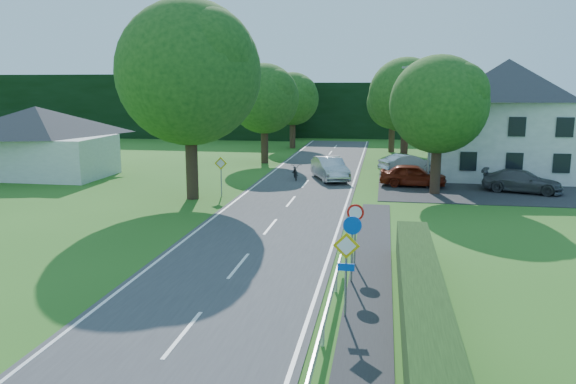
% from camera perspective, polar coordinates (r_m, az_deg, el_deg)
% --- Properties ---
extents(road, '(7.00, 80.00, 0.04)m').
position_cam_1_polar(road, '(28.99, -1.01, -2.60)').
color(road, '#3A3A3D').
rests_on(road, ground).
extents(parking_pad, '(14.00, 16.00, 0.04)m').
position_cam_1_polar(parking_pad, '(41.79, 18.88, 0.99)').
color(parking_pad, '#262629').
rests_on(parking_pad, ground).
extents(line_edge_left, '(0.12, 80.00, 0.01)m').
position_cam_1_polar(line_edge_left, '(29.75, -7.17, -2.29)').
color(line_edge_left, white).
rests_on(line_edge_left, road).
extents(line_edge_right, '(0.12, 80.00, 0.01)m').
position_cam_1_polar(line_edge_right, '(28.57, 5.42, -2.80)').
color(line_edge_right, white).
rests_on(line_edge_right, road).
extents(line_centre, '(0.12, 80.00, 0.01)m').
position_cam_1_polar(line_centre, '(28.99, -1.01, -2.55)').
color(line_centre, white).
rests_on(line_centre, road).
extents(tree_main, '(9.40, 9.40, 11.64)m').
position_cam_1_polar(tree_main, '(33.65, -9.95, 9.09)').
color(tree_main, '#194615').
rests_on(tree_main, ground).
extents(tree_left_far, '(7.00, 7.00, 8.58)m').
position_cam_1_polar(tree_left_far, '(48.85, -2.42, 7.95)').
color(tree_left_far, '#194615').
rests_on(tree_left_far, ground).
extents(tree_right_far, '(7.40, 7.40, 9.09)m').
position_cam_1_polar(tree_right_far, '(49.77, 11.85, 8.08)').
color(tree_right_far, '#194615').
rests_on(tree_right_far, ground).
extents(tree_left_back, '(6.60, 6.60, 8.07)m').
position_cam_1_polar(tree_left_back, '(60.55, 0.47, 8.29)').
color(tree_left_back, '#194615').
rests_on(tree_left_back, ground).
extents(tree_right_back, '(6.20, 6.20, 7.56)m').
position_cam_1_polar(tree_right_back, '(57.77, 10.56, 7.73)').
color(tree_right_back, '#194615').
rests_on(tree_right_back, ground).
extents(tree_right_mid, '(7.00, 7.00, 8.58)m').
position_cam_1_polar(tree_right_mid, '(35.92, 14.98, 6.54)').
color(tree_right_mid, '#194615').
rests_on(tree_right_mid, ground).
extents(treeline_left, '(44.00, 6.00, 8.00)m').
position_cam_1_polar(treeline_left, '(77.28, -15.92, 8.41)').
color(treeline_left, black).
rests_on(treeline_left, ground).
extents(treeline_right, '(30.00, 5.00, 7.00)m').
position_cam_1_polar(treeline_right, '(73.82, 11.99, 8.10)').
color(treeline_right, black).
rests_on(treeline_right, ground).
extents(bungalow_left, '(11.00, 6.50, 5.20)m').
position_cam_1_polar(bungalow_left, '(45.57, -24.07, 4.82)').
color(bungalow_left, beige).
rests_on(bungalow_left, ground).
extents(house_white, '(10.60, 8.40, 8.60)m').
position_cam_1_polar(house_white, '(44.62, 21.19, 7.11)').
color(house_white, silver).
rests_on(house_white, ground).
extents(streetlight, '(2.03, 0.18, 8.00)m').
position_cam_1_polar(streetlight, '(37.87, 14.07, 7.06)').
color(streetlight, gray).
rests_on(streetlight, ground).
extents(sign_priority_right, '(0.78, 0.09, 2.59)m').
position_cam_1_polar(sign_priority_right, '(16.47, 5.93, -6.78)').
color(sign_priority_right, gray).
rests_on(sign_priority_right, ground).
extents(sign_roundabout, '(0.64, 0.08, 2.37)m').
position_cam_1_polar(sign_roundabout, '(19.39, 6.53, -4.46)').
color(sign_roundabout, gray).
rests_on(sign_roundabout, ground).
extents(sign_speed_limit, '(0.64, 0.11, 2.37)m').
position_cam_1_polar(sign_speed_limit, '(21.29, 6.85, -2.81)').
color(sign_speed_limit, gray).
rests_on(sign_speed_limit, ground).
extents(sign_priority_left, '(0.78, 0.09, 2.44)m').
position_cam_1_polar(sign_priority_left, '(34.48, -6.83, 2.37)').
color(sign_priority_left, gray).
rests_on(sign_priority_left, ground).
extents(moving_car, '(3.35, 5.23, 1.63)m').
position_cam_1_polar(moving_car, '(40.23, 4.28, 2.38)').
color(moving_car, '#B1B1B6').
rests_on(moving_car, road).
extents(motorcycle, '(1.25, 2.28, 1.14)m').
position_cam_1_polar(motorcycle, '(40.50, 0.76, 2.12)').
color(motorcycle, black).
rests_on(motorcycle, road).
extents(parked_car_red, '(4.48, 2.01, 1.50)m').
position_cam_1_polar(parked_car_red, '(38.56, 12.59, 1.68)').
color(parked_car_red, maroon).
rests_on(parked_car_red, parking_pad).
extents(parked_car_silver_a, '(4.64, 3.57, 1.47)m').
position_cam_1_polar(parked_car_silver_a, '(44.24, 12.09, 2.84)').
color(parked_car_silver_a, '#ACACB0').
rests_on(parked_car_silver_a, parking_pad).
extents(parked_car_grey, '(5.19, 3.20, 1.40)m').
position_cam_1_polar(parked_car_grey, '(38.56, 22.66, 1.03)').
color(parked_car_grey, '#47474B').
rests_on(parked_car_grey, parking_pad).
extents(parked_car_silver_b, '(4.95, 2.40, 1.35)m').
position_cam_1_polar(parked_car_silver_b, '(42.94, 20.83, 2.05)').
color(parked_car_silver_b, '#B4B5BC').
rests_on(parked_car_silver_b, parking_pad).
extents(parasol, '(2.60, 2.64, 2.00)m').
position_cam_1_polar(parasol, '(43.24, 14.68, 2.90)').
color(parasol, '#B3340E').
rests_on(parasol, parking_pad).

